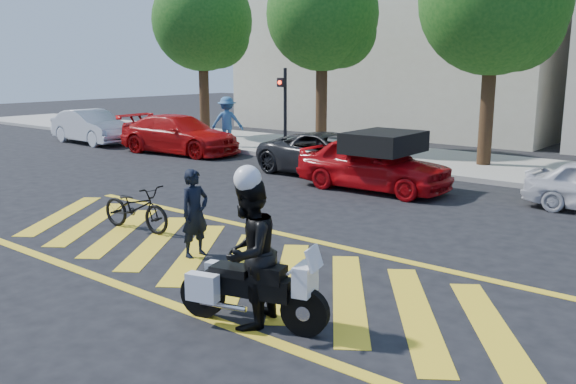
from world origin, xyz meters
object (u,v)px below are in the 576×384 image
Objects in this scene: bicycle at (136,207)px; parked_mid_left at (330,155)px; officer_moto at (249,253)px; parked_far_left at (92,127)px; police_motorcycle at (249,288)px; red_convertible at (374,164)px; officer_bike at (195,213)px; parked_left at (179,134)px.

parked_mid_left is (-0.46, 7.53, 0.18)m from bicycle.
officer_moto is 20.21m from parked_far_left.
red_convertible reaches higher than police_motorcycle.
bicycle is at bearing 82.55° from officer_bike.
red_convertible reaches higher than bicycle.
bicycle is 0.36× the size of parked_left.
officer_bike is at bearing -156.85° from parked_mid_left.
red_convertible is 9.42m from parked_left.
officer_bike is 12.92m from parked_left.
bicycle is 10.99m from parked_left.
bicycle is 0.42× the size of red_convertible.
red_convertible is 0.90× the size of parked_mid_left.
parked_left is (-7.67, 7.87, 0.25)m from bicycle.
parked_far_left is 5.25m from parked_left.
parked_mid_left is at bearing -87.31° from parked_far_left.
officer_moto is 0.41× the size of parked_mid_left.
police_motorcycle is 0.47m from officer_moto.
red_convertible is (1.65, 6.53, 0.25)m from bicycle.
police_motorcycle is at bearing -117.03° from bicycle.
parked_far_left is (-15.14, 7.95, -0.07)m from officer_bike.
police_motorcycle is 16.01m from parked_left.
bicycle is 0.92× the size of officer_moto.
police_motorcycle is 0.44× the size of parked_mid_left.
parked_mid_left is (12.45, -0.00, -0.06)m from parked_far_left.
parked_left is (-12.62, 9.85, 0.22)m from police_motorcycle.
parked_far_left is (-17.84, 9.50, -0.26)m from officer_moto.
police_motorcycle is 10.94m from parked_mid_left.
parked_left is 7.22m from parked_mid_left.
parked_mid_left is (-2.69, 7.95, -0.13)m from officer_bike.
officer_bike is at bearing 134.71° from police_motorcycle.
parked_mid_left is (-5.39, 9.50, -0.32)m from officer_moto.
parked_mid_left is at bearing -99.36° from parked_left.
parked_mid_left is (-2.11, 1.00, -0.07)m from red_convertible.
parked_far_left is (-12.91, 7.53, 0.24)m from bicycle.
parked_left is (-9.91, 8.30, -0.06)m from officer_bike.
parked_mid_left is at bearing -1.76° from bicycle.
officer_moto reaches higher than officer_bike.
parked_far_left is at bearing 65.61° from officer_bike.
parked_far_left is at bearing 54.51° from bicycle.
bicycle is 7.54m from parked_mid_left.
parked_far_left is 0.87× the size of parked_left.
officer_bike reaches higher than red_convertible.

